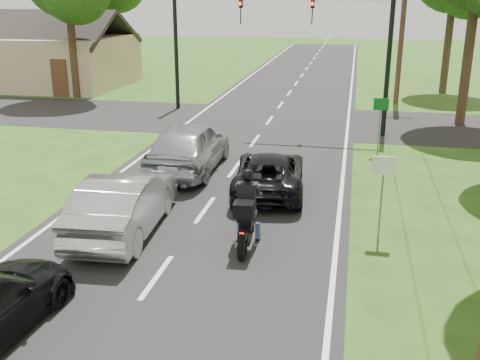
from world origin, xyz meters
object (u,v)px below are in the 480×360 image
(motorcycle_rider, at_px, (247,217))
(utility_pole_far, at_px, (404,8))
(traffic_signal, at_px, (344,36))
(silver_sedan, at_px, (124,203))
(sign_green, at_px, (381,112))
(sign_white, at_px, (383,178))
(silver_suv, at_px, (189,146))
(dark_suv, at_px, (269,172))

(motorcycle_rider, xyz_separation_m, utility_pole_far, (4.61, 20.07, 4.32))
(motorcycle_rider, xyz_separation_m, traffic_signal, (1.74, 12.07, 3.38))
(silver_sedan, relative_size, sign_green, 2.18)
(silver_sedan, bearing_deg, motorcycle_rider, 171.97)
(motorcycle_rider, distance_m, utility_pole_far, 21.04)
(traffic_signal, xyz_separation_m, utility_pole_far, (2.86, 8.00, 0.95))
(sign_green, bearing_deg, sign_white, -91.43)
(silver_suv, distance_m, sign_green, 7.30)
(dark_suv, bearing_deg, silver_sedan, 44.67)
(silver_suv, xyz_separation_m, sign_green, (6.38, 3.48, 0.72))
(motorcycle_rider, distance_m, sign_green, 9.67)
(silver_sedan, relative_size, sign_white, 2.18)
(traffic_signal, xyz_separation_m, sign_green, (1.56, -3.02, -2.54))
(traffic_signal, relative_size, utility_pole_far, 0.64)
(traffic_signal, height_order, sign_white, traffic_signal)
(silver_suv, bearing_deg, silver_sedan, 87.91)
(silver_suv, height_order, sign_white, sign_white)
(dark_suv, height_order, silver_sedan, silver_sedan)
(utility_pole_far, height_order, sign_green, utility_pole_far)
(silver_sedan, relative_size, silver_suv, 0.91)
(silver_sedan, distance_m, silver_suv, 5.36)
(traffic_signal, xyz_separation_m, sign_white, (1.36, -11.02, -2.54))
(motorcycle_rider, relative_size, silver_sedan, 0.49)
(dark_suv, relative_size, silver_suv, 0.87)
(sign_white, bearing_deg, silver_suv, 143.81)
(dark_suv, relative_size, silver_sedan, 0.95)
(silver_suv, xyz_separation_m, utility_pole_far, (7.68, 14.50, 4.21))
(silver_sedan, distance_m, sign_white, 6.40)
(silver_sedan, distance_m, traffic_signal, 13.27)
(dark_suv, distance_m, sign_white, 4.43)
(silver_suv, bearing_deg, sign_white, 142.94)
(silver_sedan, xyz_separation_m, utility_pole_far, (7.79, 19.86, 4.31))
(sign_white, height_order, sign_green, same)
(silver_suv, bearing_deg, motorcycle_rider, 117.99)
(dark_suv, relative_size, sign_white, 2.07)
(sign_green, bearing_deg, silver_suv, -151.38)
(utility_pole_far, distance_m, sign_green, 11.63)
(sign_green, bearing_deg, silver_sedan, -126.30)
(dark_suv, relative_size, utility_pole_far, 0.44)
(traffic_signal, distance_m, utility_pole_far, 8.55)
(motorcycle_rider, relative_size, sign_white, 1.06)
(silver_suv, height_order, utility_pole_far, utility_pole_far)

